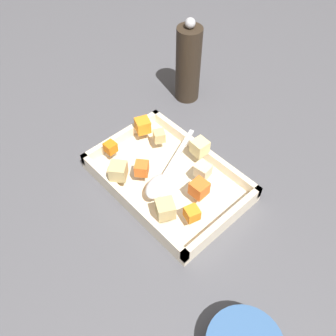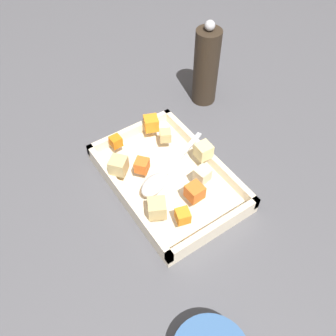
# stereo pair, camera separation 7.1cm
# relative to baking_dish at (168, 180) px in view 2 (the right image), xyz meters

# --- Properties ---
(ground_plane) EXTENTS (4.00, 4.00, 0.00)m
(ground_plane) POSITION_rel_baking_dish_xyz_m (-0.01, -0.01, -0.01)
(ground_plane) COLOR #4C4C51
(baking_dish) EXTENTS (0.32, 0.22, 0.04)m
(baking_dish) POSITION_rel_baking_dish_xyz_m (0.00, 0.00, 0.00)
(baking_dish) COLOR beige
(baking_dish) RESTS_ON ground_plane
(carrot_chunk_mid_left) EXTENTS (0.03, 0.03, 0.02)m
(carrot_chunk_mid_left) POSITION_rel_baking_dish_xyz_m (-0.11, 0.04, 0.04)
(carrot_chunk_mid_left) COLOR orange
(carrot_chunk_mid_left) RESTS_ON baking_dish
(carrot_chunk_front_center) EXTENTS (0.04, 0.04, 0.03)m
(carrot_chunk_front_center) POSITION_rel_baking_dish_xyz_m (0.13, -0.04, 0.04)
(carrot_chunk_front_center) COLOR orange
(carrot_chunk_front_center) RESTS_ON baking_dish
(carrot_chunk_near_left) EXTENTS (0.04, 0.04, 0.03)m
(carrot_chunk_near_left) POSITION_rel_baking_dish_xyz_m (0.03, 0.04, 0.04)
(carrot_chunk_near_left) COLOR orange
(carrot_chunk_near_left) RESTS_ON baking_dish
(carrot_chunk_heap_side) EXTENTS (0.03, 0.03, 0.03)m
(carrot_chunk_heap_side) POSITION_rel_baking_dish_xyz_m (-0.08, -0.01, 0.04)
(carrot_chunk_heap_side) COLOR orange
(carrot_chunk_heap_side) RESTS_ON baking_dish
(carrot_chunk_center) EXTENTS (0.02, 0.02, 0.02)m
(carrot_chunk_center) POSITION_rel_baking_dish_xyz_m (0.12, 0.05, 0.04)
(carrot_chunk_center) COLOR orange
(carrot_chunk_center) RESTS_ON baking_dish
(potato_chunk_under_handle) EXTENTS (0.05, 0.05, 0.03)m
(potato_chunk_under_handle) POSITION_rel_baking_dish_xyz_m (0.06, 0.08, 0.04)
(potato_chunk_under_handle) COLOR tan
(potato_chunk_under_handle) RESTS_ON baking_dish
(potato_chunk_corner_nw) EXTENTS (0.03, 0.03, 0.02)m
(potato_chunk_corner_nw) POSITION_rel_baking_dish_xyz_m (0.08, -0.05, 0.04)
(potato_chunk_corner_nw) COLOR tan
(potato_chunk_corner_nw) RESTS_ON baking_dish
(potato_chunk_rim_edge) EXTENTS (0.04, 0.04, 0.03)m
(potato_chunk_rim_edge) POSITION_rel_baking_dish_xyz_m (-0.07, 0.07, 0.04)
(potato_chunk_rim_edge) COLOR tan
(potato_chunk_rim_edge) RESTS_ON baking_dish
(potato_chunk_near_right) EXTENTS (0.03, 0.03, 0.03)m
(potato_chunk_near_right) POSITION_rel_baking_dish_xyz_m (-0.05, -0.05, 0.04)
(potato_chunk_near_right) COLOR beige
(potato_chunk_near_right) RESTS_ON baking_dish
(potato_chunk_back_center) EXTENTS (0.03, 0.03, 0.03)m
(potato_chunk_back_center) POSITION_rel_baking_dish_xyz_m (-0.01, -0.09, 0.04)
(potato_chunk_back_center) COLOR #E0CC89
(potato_chunk_back_center) RESTS_ON baking_dish
(serving_spoon) EXTENTS (0.10, 0.20, 0.02)m
(serving_spoon) POSITION_rel_baking_dish_xyz_m (-0.01, 0.03, 0.04)
(serving_spoon) COLOR silver
(serving_spoon) RESTS_ON baking_dish
(pepper_mill) EXTENTS (0.06, 0.06, 0.22)m
(pepper_mill) POSITION_rel_baking_dish_xyz_m (0.18, -0.23, 0.09)
(pepper_mill) COLOR #2D2319
(pepper_mill) RESTS_ON ground_plane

